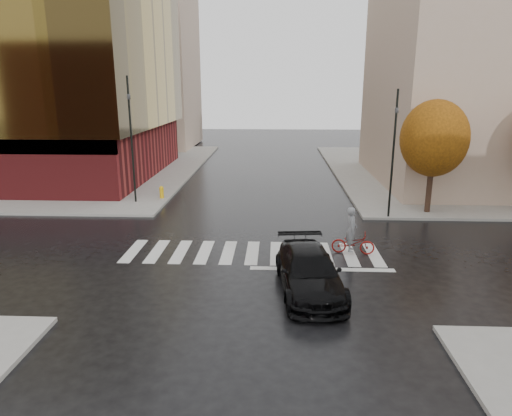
{
  "coord_description": "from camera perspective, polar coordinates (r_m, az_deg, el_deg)",
  "views": [
    {
      "loc": [
        1.03,
        -19.01,
        7.43
      ],
      "look_at": [
        0.15,
        0.95,
        2.0
      ],
      "focal_mm": 32.0,
      "sensor_mm": 36.0,
      "label": 1
    }
  ],
  "objects": [
    {
      "name": "tree_ne_a",
      "position": [
        28.05,
        21.39,
        8.09
      ],
      "size": [
        3.8,
        3.8,
        6.5
      ],
      "color": "black",
      "rests_on": "sidewalk_ne"
    },
    {
      "name": "ground",
      "position": [
        20.44,
        -0.53,
        -6.11
      ],
      "size": [
        120.0,
        120.0,
        0.0
      ],
      "primitive_type": "plane",
      "color": "black",
      "rests_on": "ground"
    },
    {
      "name": "building_nw_far",
      "position": [
        58.61,
        -15.06,
        17.36
      ],
      "size": [
        14.0,
        12.0,
        20.0
      ],
      "primitive_type": "cube",
      "color": "tan",
      "rests_on": "sidewalk_nw"
    },
    {
      "name": "fire_hydrant",
      "position": [
        30.74,
        -11.72,
        2.03
      ],
      "size": [
        0.29,
        0.29,
        0.81
      ],
      "color": "gold",
      "rests_on": "sidewalk_nw"
    },
    {
      "name": "sidewalk_nw",
      "position": [
        46.27,
        -26.03,
        4.51
      ],
      "size": [
        30.0,
        30.0,
        0.15
      ],
      "primitive_type": "cube",
      "color": "gray",
      "rests_on": "ground"
    },
    {
      "name": "sidewalk_ne",
      "position": [
        45.32,
        28.71,
        3.99
      ],
      "size": [
        30.0,
        30.0,
        0.15
      ],
      "primitive_type": "cube",
      "color": "gray",
      "rests_on": "ground"
    },
    {
      "name": "traffic_light_nw",
      "position": [
        29.55,
        -15.38,
        9.27
      ],
      "size": [
        0.24,
        0.22,
        7.8
      ],
      "rotation": [
        0.0,
        0.0,
        -1.96
      ],
      "color": "black",
      "rests_on": "sidewalk_nw"
    },
    {
      "name": "sedan",
      "position": [
        17.04,
        6.65,
        -7.9
      ],
      "size": [
        2.66,
        5.5,
        1.54
      ],
      "primitive_type": "imported",
      "rotation": [
        0.0,
        0.0,
        0.1
      ],
      "color": "black",
      "rests_on": "ground"
    },
    {
      "name": "manhole",
      "position": [
        18.64,
        7.56,
        -8.41
      ],
      "size": [
        0.77,
        0.77,
        0.01
      ],
      "primitive_type": "cylinder",
      "rotation": [
        0.0,
        0.0,
        0.39
      ],
      "color": "#443618",
      "rests_on": "ground"
    },
    {
      "name": "traffic_light_ne",
      "position": [
        26.33,
        16.83,
        7.39
      ],
      "size": [
        0.2,
        0.22,
        7.06
      ],
      "rotation": [
        0.0,
        0.0,
        3.55
      ],
      "color": "black",
      "rests_on": "sidewalk_ne"
    },
    {
      "name": "crosswalk",
      "position": [
        20.9,
        -0.46,
        -5.6
      ],
      "size": [
        12.0,
        3.0,
        0.01
      ],
      "primitive_type": "cube",
      "color": "silver",
      "rests_on": "ground"
    },
    {
      "name": "cyclist",
      "position": [
        21.03,
        11.97,
        -3.69
      ],
      "size": [
        1.99,
        0.94,
        2.17
      ],
      "rotation": [
        0.0,
        0.0,
        1.42
      ],
      "color": "maroon",
      "rests_on": "ground"
    },
    {
      "name": "building_ne_tan",
      "position": [
        39.43,
        27.58,
        16.06
      ],
      "size": [
        16.0,
        16.0,
        18.0
      ],
      "primitive_type": "cube",
      "color": "tan",
      "rests_on": "sidewalk_ne"
    }
  ]
}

